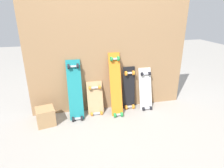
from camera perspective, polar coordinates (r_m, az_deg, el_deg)
name	(u,v)px	position (r m, az deg, el deg)	size (l,w,h in m)	color
ground_plane	(111,109)	(3.06, -0.30, -7.30)	(12.00, 12.00, 0.00)	#9E9991
plywood_wall_panel	(110,54)	(2.82, -0.66, 8.77)	(2.33, 0.04, 1.71)	#99724C
skateboard_teal	(75,92)	(2.75, -10.78, -2.47)	(0.20, 0.31, 0.88)	#197A7F
skateboard_natural	(95,100)	(2.89, -4.93, -4.82)	(0.23, 0.22, 0.54)	tan
skateboard_orange	(116,87)	(2.80, 1.15, -0.85)	(0.17, 0.34, 0.95)	orange
skateboard_black	(129,90)	(2.99, 5.02, -1.73)	(0.19, 0.15, 0.72)	black
skateboard_white	(146,91)	(3.04, 9.85, -2.04)	(0.19, 0.24, 0.69)	silver
wooden_crate	(46,116)	(2.78, -18.96, -8.99)	(0.23, 0.23, 0.23)	tan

